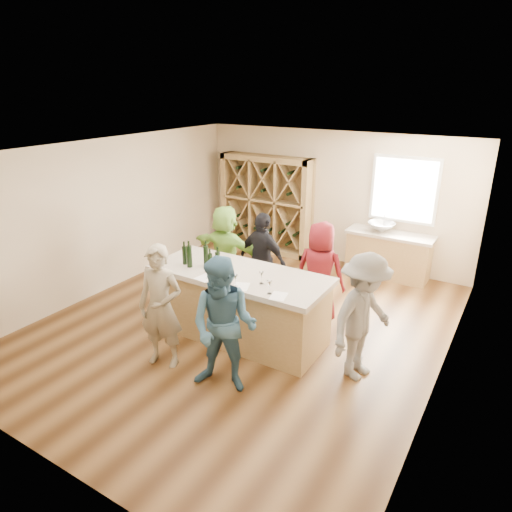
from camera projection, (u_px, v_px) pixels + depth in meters
The scene contains 33 objects.
floor at pixel (245, 327), 7.50m from camera, with size 6.00×7.00×0.10m, color brown.
ceiling at pixel (243, 147), 6.47m from camera, with size 6.00×7.00×0.10m, color white.
wall_back at pixel (333, 197), 9.82m from camera, with size 6.00×0.10×2.80m, color #CBB493.
wall_front at pixel (33, 353), 4.15m from camera, with size 6.00×0.10×2.80m, color #CBB493.
wall_left at pixel (106, 215), 8.47m from camera, with size 0.10×7.00×2.80m, color #CBB493.
wall_right at pixel (456, 287), 5.50m from camera, with size 0.10×7.00×2.80m, color #CBB493.
window_frame at pixel (404, 190), 8.90m from camera, with size 1.30×0.06×1.30m, color white.
window_pane at pixel (404, 190), 8.87m from camera, with size 1.18×0.01×1.18m, color white.
wine_rack at pixel (266, 204), 10.43m from camera, with size 2.20×0.45×2.20m, color #997B49.
back_counter_base at pixel (388, 256), 9.20m from camera, with size 1.60×0.58×0.86m, color #997B49.
back_counter_top at pixel (391, 234), 9.04m from camera, with size 1.70×0.62×0.06m, color #B6A996.
sink at pixel (381, 227), 9.09m from camera, with size 0.54×0.54×0.19m, color silver.
faucet at pixel (384, 222), 9.21m from camera, with size 0.02×0.02×0.30m, color silver.
tasting_counter_base at pixel (240, 307), 6.97m from camera, with size 2.60×1.00×1.00m, color #997B49.
tasting_counter_top at pixel (239, 274), 6.77m from camera, with size 2.72×1.12×0.08m, color #B6A996.
wine_bottle_a at pixel (185, 255), 7.00m from camera, with size 0.07×0.07×0.29m, color black.
wine_bottle_b at pixel (189, 257), 6.89m from camera, with size 0.08×0.08×0.34m, color black.
wine_bottle_c at pixel (206, 256), 6.93m from camera, with size 0.08×0.08×0.32m, color black.
wine_bottle_d at pixel (210, 263), 6.71m from camera, with size 0.07×0.07×0.29m, color black.
wine_bottle_e at pixel (218, 262), 6.74m from camera, with size 0.07×0.07×0.30m, color black.
wine_glass_a at pixel (208, 272), 6.51m from camera, with size 0.07×0.07×0.19m, color white.
wine_glass_b at pixel (236, 281), 6.24m from camera, with size 0.06×0.06×0.17m, color white.
wine_glass_c at pixel (270, 287), 6.03m from camera, with size 0.07×0.07×0.19m, color white.
wine_glass_d at pixel (261, 278), 6.34m from camera, with size 0.06×0.06×0.17m, color white.
tasting_menu_a at pixel (207, 277), 6.58m from camera, with size 0.23×0.31×0.00m, color white.
tasting_menu_b at pixel (241, 287), 6.27m from camera, with size 0.21×0.28×0.00m, color white.
tasting_menu_c at pixel (279, 296), 5.99m from camera, with size 0.20×0.27×0.00m, color white.
person_near_left at pixel (161, 307), 6.15m from camera, with size 0.64×0.47×1.75m, color gray.
person_near_right at pixel (224, 326), 5.63m from camera, with size 0.87×0.48×1.79m, color #335972.
person_server at pixel (363, 317), 5.88m from camera, with size 1.13×0.52×1.75m, color slate.
person_far_mid at pixel (263, 260), 7.88m from camera, with size 0.98×0.50×1.68m, color black.
person_far_right at pixel (320, 272), 7.36m from camera, with size 0.82×0.54×1.68m, color #590F14.
person_far_left at pixel (226, 250), 8.37m from camera, with size 1.55×0.56×1.67m, color #8CC64C.
Camera 1 is at (3.59, -5.53, 3.71)m, focal length 32.00 mm.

